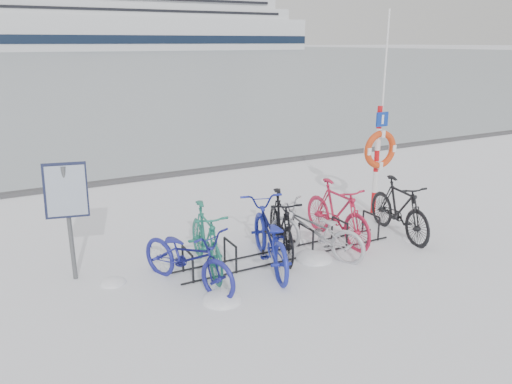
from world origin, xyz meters
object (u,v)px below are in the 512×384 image
(bike_rack, at_px, (288,245))
(info_board, at_px, (67,197))
(lifebuoy_station, at_px, (380,150))
(cruise_ferry, at_px, (128,16))

(bike_rack, bearing_deg, info_board, 167.45)
(lifebuoy_station, bearing_deg, info_board, -177.88)
(bike_rack, distance_m, info_board, 3.61)
(bike_rack, distance_m, lifebuoy_station, 3.16)
(lifebuoy_station, relative_size, cruise_ferry, 0.03)
(info_board, height_order, cruise_ferry, cruise_ferry)
(bike_rack, xyz_separation_m, lifebuoy_station, (2.76, 0.97, 1.20))
(bike_rack, xyz_separation_m, info_board, (-3.35, 0.74, 1.14))
(info_board, relative_size, cruise_ferry, 0.01)
(info_board, height_order, lifebuoy_station, lifebuoy_station)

